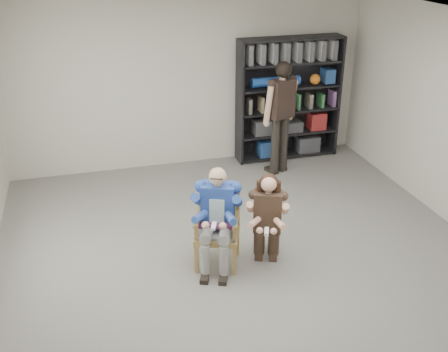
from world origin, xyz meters
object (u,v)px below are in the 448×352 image
object	(u,v)px
seated_man	(217,218)
kneeling_woman	(267,220)
armchair	(217,229)
standing_man	(281,119)
bookshelf	(289,99)

from	to	relation	value
seated_man	kneeling_woman	bearing A→B (deg)	9.84
armchair	kneeling_woman	bearing A→B (deg)	9.84
seated_man	standing_man	size ratio (longest dim) A/B	0.68
armchair	standing_man	world-z (taller)	standing_man
seated_man	kneeling_woman	xyz separation A→B (m)	(0.58, -0.12, -0.05)
armchair	bookshelf	bearing A→B (deg)	76.43
seated_man	armchair	bearing A→B (deg)	-68.48
kneeling_woman	bookshelf	bearing A→B (deg)	85.72
bookshelf	armchair	bearing A→B (deg)	-125.10
armchair	seated_man	bearing A→B (deg)	111.52
armchair	bookshelf	world-z (taller)	bookshelf
armchair	standing_man	distance (m)	2.87
bookshelf	standing_man	bearing A→B (deg)	-121.59
standing_man	armchair	bearing A→B (deg)	-147.77
kneeling_woman	standing_man	xyz separation A→B (m)	(1.09, 2.42, 0.35)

